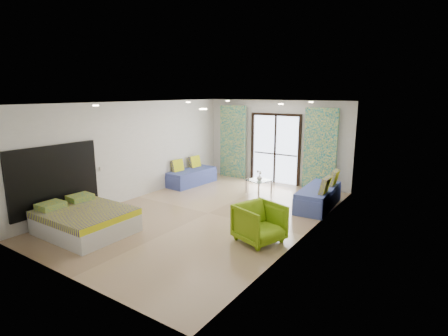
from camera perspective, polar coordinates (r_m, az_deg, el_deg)
The scene contains 24 objects.
floor at distance 8.76m, azimuth -2.58°, elevation -7.37°, with size 5.00×7.50×0.01m, color #9E7F5E, non-canonical shape.
ceiling at distance 8.25m, azimuth -2.76°, elevation 10.59°, with size 5.00×7.50×0.01m, color silver, non-canonical shape.
wall_back at distance 11.59m, azimuth 8.44°, elevation 4.24°, with size 5.00×0.01×2.70m, color silver, non-canonical shape.
wall_front at distance 5.91m, azimuth -24.88°, elevation -4.50°, with size 5.00×0.01×2.70m, color silver, non-canonical shape.
wall_left at distance 10.07m, azimuth -14.20°, elevation 2.80°, with size 0.01×7.50×2.70m, color silver, non-canonical shape.
wall_right at distance 7.23m, azimuth 13.49°, elevation -0.78°, with size 0.01×7.50×2.70m, color silver, non-canonical shape.
balcony_door at distance 11.58m, azimuth 8.37°, elevation 3.78°, with size 1.76×0.08×2.28m.
balcony_rail at distance 11.63m, azimuth 8.34°, elevation 2.28°, with size 1.52×0.03×0.04m, color #595451.
curtain_left at distance 12.19m, azimuth 1.46°, elevation 4.29°, with size 1.00×0.10×2.50m, color white.
curtain_right at distance 10.87m, azimuth 15.41°, elevation 2.87°, with size 1.00×0.10×2.50m, color white.
downlight_a at distance 7.83m, azimuth -20.21°, elevation 9.55°, with size 0.12×0.12×0.02m, color #FFE0B2.
downlight_b at distance 5.81m, azimuth -3.41°, elevation 9.59°, with size 0.12×0.12×0.02m, color #FFE0B2.
downlight_c at distance 9.90m, azimuth -5.88°, elevation 10.64°, with size 0.12×0.12×0.02m, color #FFE0B2.
downlight_d at distance 8.40m, azimuth 9.25°, elevation 10.27°, with size 0.12×0.12×0.02m, color #FFE0B2.
downlight_e at distance 11.51m, azimuth 0.59°, elevation 10.92°, with size 0.12×0.12×0.02m, color #FFE0B2.
downlight_f at distance 10.25m, azimuth 14.02°, elevation 10.40°, with size 0.12×0.12×0.02m, color #FFE0B2.
headboard at distance 8.69m, azimuth -25.88°, elevation -1.55°, with size 0.06×2.10×1.50m, color black.
switch_plate at distance 9.36m, azimuth -19.35°, elevation -0.08°, with size 0.02×0.10×0.10m, color silver.
bed at distance 8.09m, azimuth -21.76°, elevation -7.93°, with size 1.85×1.51×0.64m.
daybed_left at distance 11.41m, azimuth -5.31°, elevation -1.33°, with size 0.80×1.79×0.86m.
daybed_right at distance 9.43m, azimuth 15.24°, elevation -4.50°, with size 0.85×1.94×0.94m.
coffee_table at distance 10.41m, azimuth 5.71°, elevation -2.17°, with size 0.75×0.75×0.70m.
vase at distance 10.33m, azimuth 5.81°, elevation -1.55°, with size 0.17×0.17×0.17m, color white.
armchair at distance 7.06m, azimuth 5.84°, elevation -8.65°, with size 0.83×0.77×0.85m, color #7CA815.
Camera 1 is at (4.91, -6.63, 2.94)m, focal length 28.00 mm.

